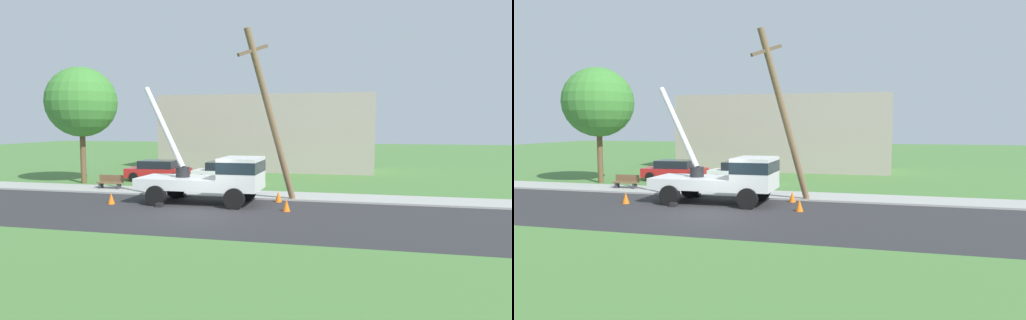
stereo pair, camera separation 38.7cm
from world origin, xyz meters
TOP-DOWN VIEW (x-y plane):
  - ground_plane at (0.00, 12.00)m, footprint 120.00×120.00m
  - road_asphalt at (0.00, 0.00)m, footprint 80.00×8.21m
  - sidewalk_strip at (0.00, 5.38)m, footprint 80.00×2.55m
  - utility_truck at (0.06, 2.53)m, footprint 6.77×3.20m
  - leaning_utility_pole at (2.66, 3.23)m, footprint 2.52×2.93m
  - traffic_cone_ahead at (3.78, 1.40)m, footprint 0.36×0.36m
  - traffic_cone_behind at (-5.03, 1.24)m, footprint 0.36×0.36m
  - traffic_cone_curbside at (2.99, 3.70)m, footprint 0.36×0.36m
  - parked_sedan_red at (-6.79, 10.28)m, footprint 4.50×2.20m
  - parked_sedan_white at (-1.77, 10.18)m, footprint 4.46×2.11m
  - park_bench at (-7.63, 5.45)m, footprint 1.60×0.45m
  - roadside_tree_near at (-11.10, 7.87)m, footprint 4.64×4.64m
  - lowrise_building_backdrop at (-0.89, 19.71)m, footprint 18.00×6.00m

SIDE VIEW (x-z plane):
  - ground_plane at x=0.00m, z-range 0.00..0.00m
  - road_asphalt at x=0.00m, z-range 0.00..0.01m
  - sidewalk_strip at x=0.00m, z-range 0.00..0.10m
  - traffic_cone_ahead at x=3.78m, z-range 0.00..0.56m
  - traffic_cone_behind at x=-5.03m, z-range 0.00..0.56m
  - traffic_cone_curbside at x=2.99m, z-range 0.00..0.56m
  - park_bench at x=-7.63m, z-range 0.01..0.91m
  - parked_sedan_red at x=-6.79m, z-range 0.00..1.42m
  - parked_sedan_white at x=-1.77m, z-range 0.00..1.42m
  - utility_truck at x=0.06m, z-range -1.58..4.40m
  - lowrise_building_backdrop at x=-0.89m, z-range 0.00..6.40m
  - leaning_utility_pole at x=2.66m, z-range 0.10..8.71m
  - roadside_tree_near at x=-11.10m, z-range 1.54..9.29m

